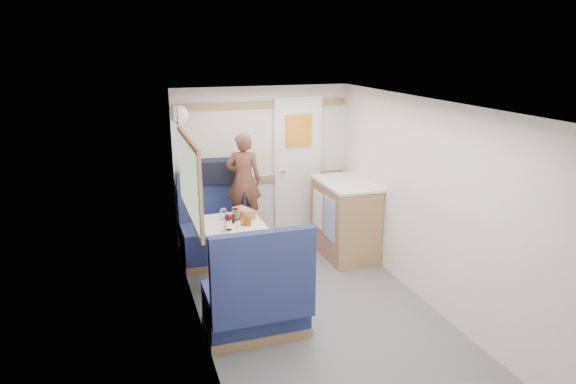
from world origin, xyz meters
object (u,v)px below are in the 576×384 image
object	(u,v)px
duffel_bag	(211,171)
beer_glass	(248,221)
dinette_table	(235,241)
tumbler_mid	(224,214)
bread_loaf	(244,213)
pepper_grinder	(233,219)
wine_glass	(228,218)
salt_grinder	(225,224)
bench_far	(220,236)
tumbler_left	(225,236)
person	(244,180)
tumbler_right	(236,214)
orange_fruit	(243,222)
tray	(250,230)
cheese_block	(250,234)
bench_near	(257,304)
dome_light	(179,115)
galley_counter	(345,218)

from	to	relation	value
duffel_bag	beer_glass	size ratio (longest dim) A/B	5.10
dinette_table	tumbler_mid	distance (m)	0.34
bread_loaf	pepper_grinder	bearing A→B (deg)	-137.48
duffel_bag	wine_glass	xyz separation A→B (m)	(-0.06, -1.20, -0.19)
salt_grinder	bread_loaf	xyz separation A→B (m)	(0.25, 0.27, 0.00)
bench_far	tumbler_left	xyz separation A→B (m)	(-0.17, -1.24, 0.47)
tumbler_mid	bench_far	bearing A→B (deg)	84.56
person	tumbler_right	size ratio (longest dim) A/B	9.16
dinette_table	orange_fruit	world-z (taller)	orange_fruit
tray	beer_glass	distance (m)	0.13
cheese_block	beer_glass	world-z (taller)	beer_glass
dinette_table	tumbler_mid	world-z (taller)	tumbler_mid
tumbler_left	tumbler_right	distance (m)	0.62
duffel_bag	bench_far	bearing A→B (deg)	-77.07
bench_near	bread_loaf	size ratio (longest dim) A/B	4.36
tray	orange_fruit	distance (m)	0.15
dome_light	tumbler_left	distance (m)	1.58
tumbler_left	salt_grinder	world-z (taller)	tumbler_left
tumbler_right	dome_light	bearing A→B (deg)	124.48
bench_far	cheese_block	xyz separation A→B (m)	(0.07, -1.22, 0.46)
dinette_table	duffel_bag	xyz separation A→B (m)	(-0.02, 1.12, 0.47)
orange_fruit	galley_counter	bearing A→B (deg)	22.56
person	dinette_table	bearing A→B (deg)	83.78
bench_near	dome_light	world-z (taller)	dome_light
dinette_table	wine_glass	bearing A→B (deg)	-133.23
duffel_bag	bread_loaf	world-z (taller)	duffel_bag
galley_counter	tray	distance (m)	1.55
bench_far	galley_counter	xyz separation A→B (m)	(1.47, -0.31, 0.17)
galley_counter	bread_loaf	size ratio (longest dim) A/B	3.82
bench_near	bread_loaf	distance (m)	1.20
salt_grinder	cheese_block	bearing A→B (deg)	-61.58
dome_light	tray	xyz separation A→B (m)	(0.51, -1.01, -1.02)
bench_near	dinette_table	bearing A→B (deg)	90.00
orange_fruit	bread_loaf	size ratio (longest dim) A/B	0.27
person	wine_glass	bearing A→B (deg)	80.98
bench_far	bench_near	distance (m)	1.73
orange_fruit	pepper_grinder	xyz separation A→B (m)	(-0.08, 0.13, -0.01)
tumbler_right	pepper_grinder	world-z (taller)	tumbler_right
dinette_table	tray	xyz separation A→B (m)	(0.12, -0.16, 0.16)
galley_counter	duffel_bag	distance (m)	1.69
wine_glass	tumbler_left	world-z (taller)	wine_glass
galley_counter	tumbler_right	world-z (taller)	galley_counter
tumbler_left	tumbler_mid	xyz separation A→B (m)	(0.11, 0.63, 0.00)
dinette_table	dome_light	distance (m)	1.51
dinette_table	bench_near	xyz separation A→B (m)	(-0.00, -0.86, -0.27)
wine_glass	beer_glass	distance (m)	0.22
dinette_table	beer_glass	xyz separation A→B (m)	(0.13, -0.05, 0.21)
wine_glass	duffel_bag	bearing A→B (deg)	87.27
dinette_table	orange_fruit	size ratio (longest dim) A/B	14.13
orange_fruit	tumbler_right	size ratio (longest dim) A/B	0.55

